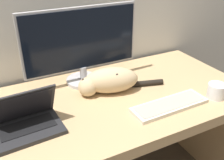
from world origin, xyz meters
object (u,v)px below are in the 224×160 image
at_px(external_keyboard, 170,105).
at_px(coffee_mug, 216,91).
at_px(cat, 109,80).
at_px(monitor, 82,45).
at_px(laptop, 26,122).

bearing_deg(external_keyboard, coffee_mug, -8.66).
bearing_deg(cat, coffee_mug, -17.20).
distance_m(monitor, laptop, 0.54).
height_order(laptop, cat, laptop).
xyz_separation_m(monitor, coffee_mug, (0.57, -0.50, -0.19)).
bearing_deg(coffee_mug, laptop, 169.36).
height_order(cat, coffee_mug, cat).
height_order(external_keyboard, cat, cat).
distance_m(laptop, cat, 0.50).
bearing_deg(monitor, laptop, -141.50).
height_order(monitor, laptop, monitor).
bearing_deg(cat, laptop, -148.22).
xyz_separation_m(laptop, cat, (0.48, 0.14, 0.03)).
bearing_deg(coffee_mug, external_keyboard, 172.32).
distance_m(laptop, coffee_mug, 0.98).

